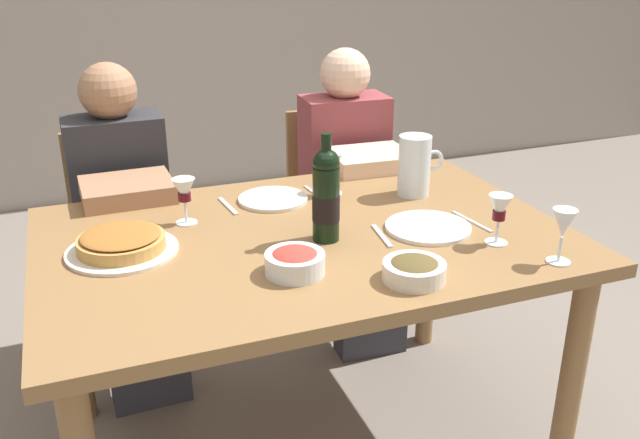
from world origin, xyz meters
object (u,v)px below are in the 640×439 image
(diner_right, at_px, (353,189))
(chair_left, at_px, (122,228))
(olive_bowl, at_px, (414,269))
(dinner_plate_right_setting, at_px, (273,199))
(water_pitcher, at_px, (414,169))
(dinner_plate_left_setting, at_px, (428,227))
(chair_right, at_px, (334,198))
(wine_glass_right_diner, at_px, (499,210))
(wine_glass_left_diner, at_px, (563,226))
(dining_table, at_px, (305,262))
(wine_bottle, at_px, (326,195))
(baked_tart, at_px, (121,243))
(wine_glass_spare, at_px, (333,166))
(salad_bowl, at_px, (295,261))
(diner_left, at_px, (126,221))
(wine_glass_centre, at_px, (184,192))

(diner_right, bearing_deg, chair_left, -10.74)
(olive_bowl, xyz_separation_m, dinner_plate_right_setting, (-0.16, 0.66, -0.02))
(water_pitcher, xyz_separation_m, chair_left, (-0.90, 0.70, -0.35))
(olive_bowl, bearing_deg, dinner_plate_left_setting, 54.53)
(water_pitcher, bearing_deg, chair_right, 89.52)
(wine_glass_right_diner, bearing_deg, wine_glass_left_diner, -63.17)
(dining_table, height_order, diner_right, diner_right)
(wine_glass_left_diner, distance_m, diner_right, 1.11)
(dinner_plate_left_setting, bearing_deg, dinner_plate_right_setting, 132.39)
(wine_bottle, xyz_separation_m, chair_left, (-0.49, 0.94, -0.40))
(wine_bottle, distance_m, baked_tart, 0.57)
(baked_tart, bearing_deg, wine_glass_spare, 17.63)
(salad_bowl, xyz_separation_m, diner_right, (0.55, 0.89, -0.18))
(wine_bottle, relative_size, diner_left, 0.27)
(chair_right, bearing_deg, wine_glass_spare, 70.69)
(wine_glass_right_diner, bearing_deg, chair_left, 129.31)
(water_pitcher, bearing_deg, wine_glass_left_diner, -79.42)
(wine_glass_spare, bearing_deg, wine_glass_left_diner, -62.76)
(wine_glass_right_diner, relative_size, chair_right, 0.16)
(diner_right, bearing_deg, water_pitcher, 93.82)
(water_pitcher, height_order, chair_right, water_pitcher)
(diner_left, bearing_deg, chair_left, -90.23)
(water_pitcher, xyz_separation_m, wine_glass_spare, (-0.25, 0.10, 0.01))
(dining_table, relative_size, wine_glass_left_diner, 10.04)
(dining_table, xyz_separation_m, water_pitcher, (0.45, 0.18, 0.18))
(baked_tart, bearing_deg, olive_bowl, -32.87)
(wine_glass_left_diner, bearing_deg, wine_glass_right_diner, 116.83)
(chair_left, height_order, diner_left, diner_left)
(baked_tart, bearing_deg, water_pitcher, 7.27)
(chair_left, bearing_deg, chair_right, 179.49)
(wine_bottle, distance_m, wine_glass_spare, 0.38)
(diner_right, bearing_deg, wine_bottle, 64.03)
(wine_glass_spare, distance_m, dinner_plate_right_setting, 0.23)
(wine_glass_centre, bearing_deg, wine_glass_spare, 9.10)
(olive_bowl, bearing_deg, wine_glass_centre, 128.86)
(wine_glass_right_diner, xyz_separation_m, diner_right, (-0.03, 0.91, -0.24))
(wine_bottle, height_order, diner_left, diner_left)
(olive_bowl, distance_m, chair_left, 1.42)
(salad_bowl, bearing_deg, diner_left, 111.21)
(water_pitcher, relative_size, wine_glass_spare, 1.43)
(dining_table, distance_m, salad_bowl, 0.28)
(water_pitcher, bearing_deg, salad_bowl, -143.79)
(chair_right, bearing_deg, salad_bowl, 66.60)
(water_pitcher, relative_size, olive_bowl, 1.26)
(wine_glass_left_diner, distance_m, wine_glass_centre, 1.06)
(salad_bowl, height_order, wine_glass_spare, wine_glass_spare)
(water_pitcher, distance_m, diner_left, 1.04)
(wine_bottle, xyz_separation_m, salad_bowl, (-0.15, -0.17, -0.10))
(wine_glass_centre, height_order, diner_right, diner_right)
(salad_bowl, distance_m, diner_left, 0.95)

